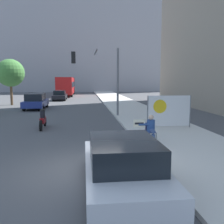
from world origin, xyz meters
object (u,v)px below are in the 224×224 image
at_px(protest_banner, 169,111).
at_px(street_tree_midblock, 10,73).
at_px(traffic_light_pole, 100,70).
at_px(parked_car_curbside, 123,164).
at_px(pedestrian_behind, 157,111).
at_px(car_on_road_midblock, 60,95).
at_px(car_on_road_nearest, 36,101).
at_px(city_bus_on_road, 66,85).
at_px(seated_protester, 151,128).
at_px(motorcycle_on_road, 43,120).

distance_m(protest_banner, street_tree_midblock, 20.53).
bearing_deg(traffic_light_pole, parked_car_curbside, -91.11).
bearing_deg(pedestrian_behind, car_on_road_midblock, 52.58).
xyz_separation_m(traffic_light_pole, car_on_road_nearest, (-5.92, 6.23, -2.84)).
height_order(parked_car_curbside, city_bus_on_road, city_bus_on_road).
distance_m(car_on_road_nearest, car_on_road_midblock, 10.58).
distance_m(seated_protester, parked_car_curbside, 4.50).
distance_m(seated_protester, traffic_light_pole, 9.18).
distance_m(city_bus_on_road, motorcycle_on_road, 31.16).
distance_m(parked_car_curbside, city_bus_on_road, 40.05).
relative_size(traffic_light_pole, motorcycle_on_road, 2.44).
bearing_deg(motorcycle_on_road, car_on_road_midblock, 92.63).
relative_size(seated_protester, pedestrian_behind, 0.76).
bearing_deg(car_on_road_midblock, car_on_road_nearest, -97.29).
distance_m(pedestrian_behind, car_on_road_nearest, 13.71).
bearing_deg(parked_car_curbside, city_bus_on_road, 95.98).
xyz_separation_m(city_bus_on_road, motorcycle_on_road, (0.79, -31.12, -1.36)).
relative_size(pedestrian_behind, traffic_light_pole, 0.32).
height_order(car_on_road_midblock, street_tree_midblock, street_tree_midblock).
height_order(parked_car_curbside, car_on_road_midblock, car_on_road_midblock).
xyz_separation_m(parked_car_curbside, car_on_road_midblock, (-4.33, 29.43, 0.01)).
bearing_deg(city_bus_on_road, pedestrian_behind, -76.11).
relative_size(protest_banner, street_tree_midblock, 0.49).
height_order(protest_banner, city_bus_on_road, city_bus_on_road).
xyz_separation_m(city_bus_on_road, street_tree_midblock, (-4.95, -16.64, 1.71)).
relative_size(car_on_road_nearest, city_bus_on_road, 0.38).
bearing_deg(motorcycle_on_road, traffic_light_pole, 47.87).
relative_size(seated_protester, protest_banner, 0.48).
relative_size(car_on_road_midblock, motorcycle_on_road, 2.31).
relative_size(seated_protester, motorcycle_on_road, 0.59).
relative_size(car_on_road_midblock, street_tree_midblock, 0.92).
distance_m(seated_protester, city_bus_on_road, 36.23).
distance_m(car_on_road_nearest, street_tree_midblock, 6.16).
bearing_deg(seated_protester, parked_car_curbside, -116.21).
height_order(pedestrian_behind, car_on_road_midblock, pedestrian_behind).
xyz_separation_m(seated_protester, street_tree_midblock, (-10.96, 19.07, 2.79)).
relative_size(parked_car_curbside, motorcycle_on_road, 2.12).
relative_size(seated_protester, street_tree_midblock, 0.24).
xyz_separation_m(pedestrian_behind, street_tree_midblock, (-12.63, 14.42, 2.63)).
bearing_deg(motorcycle_on_road, seated_protester, -41.31).
xyz_separation_m(seated_protester, protest_banner, (1.91, 3.28, 0.31)).
distance_m(traffic_light_pole, motorcycle_on_road, 6.22).
xyz_separation_m(seated_protester, city_bus_on_road, (-6.01, 35.71, 1.08)).
height_order(city_bus_on_road, motorcycle_on_road, city_bus_on_road).
bearing_deg(pedestrian_behind, protest_banner, -138.23).
xyz_separation_m(seated_protester, traffic_light_pole, (-1.59, 8.60, 2.80)).
height_order(traffic_light_pole, city_bus_on_road, traffic_light_pole).
relative_size(seated_protester, car_on_road_midblock, 0.26).
relative_size(protest_banner, car_on_road_midblock, 0.53).
distance_m(traffic_light_pole, car_on_road_midblock, 17.58).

